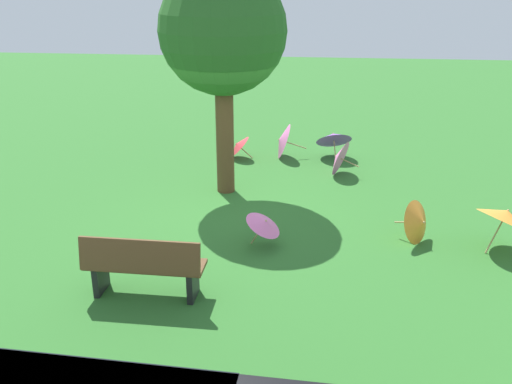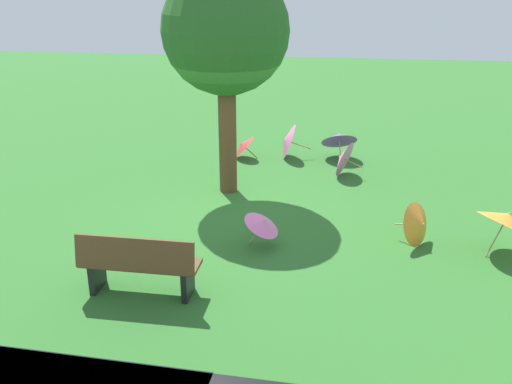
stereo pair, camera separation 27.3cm
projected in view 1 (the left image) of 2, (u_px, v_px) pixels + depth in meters
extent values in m
plane|color=#2D6B28|center=(228.00, 202.00, 10.76)|extent=(40.00, 40.00, 0.00)
cube|color=brown|center=(145.00, 264.00, 7.51)|extent=(1.61, 0.48, 0.05)
cube|color=brown|center=(139.00, 256.00, 7.25)|extent=(1.60, 0.14, 0.45)
cube|color=black|center=(101.00, 276.00, 7.67)|extent=(0.09, 0.41, 0.45)
cube|color=black|center=(193.00, 282.00, 7.52)|extent=(0.09, 0.41, 0.45)
cylinder|color=brown|center=(225.00, 133.00, 10.88)|extent=(0.35, 0.35, 2.40)
sphere|color=#286023|center=(223.00, 30.00, 10.19)|extent=(2.34, 2.34, 2.34)
cylinder|color=tan|center=(350.00, 163.00, 12.00)|extent=(0.40, 0.16, 0.15)
cone|color=pink|center=(338.00, 157.00, 12.07)|extent=(0.60, 0.86, 0.78)
sphere|color=tan|center=(335.00, 156.00, 12.09)|extent=(0.05, 0.05, 0.05)
cylinder|color=tan|center=(405.00, 222.00, 9.17)|extent=(0.31, 0.23, 0.13)
cone|color=orange|center=(420.00, 222.00, 8.99)|extent=(0.69, 0.78, 0.73)
sphere|color=tan|center=(424.00, 222.00, 8.94)|extent=(0.06, 0.06, 0.04)
cylinder|color=tan|center=(246.00, 152.00, 13.23)|extent=(0.31, 0.06, 0.29)
cone|color=#D8383F|center=(238.00, 145.00, 13.16)|extent=(0.57, 0.67, 0.53)
sphere|color=tan|center=(236.00, 144.00, 13.15)|extent=(0.05, 0.04, 0.05)
cylinder|color=tan|center=(335.00, 151.00, 13.11)|extent=(0.09, 0.31, 0.42)
cone|color=purple|center=(334.00, 137.00, 13.19)|extent=(0.99, 0.95, 0.63)
sphere|color=tan|center=(333.00, 134.00, 13.21)|extent=(0.05, 0.06, 0.05)
cylinder|color=tan|center=(295.00, 145.00, 13.22)|extent=(0.53, 0.08, 0.20)
cone|color=pink|center=(282.00, 140.00, 13.18)|extent=(0.48, 0.88, 0.84)
sphere|color=tan|center=(279.00, 140.00, 13.17)|extent=(0.05, 0.04, 0.05)
cylinder|color=tan|center=(494.00, 237.00, 8.74)|extent=(0.25, 0.16, 0.51)
cone|color=orange|center=(505.00, 216.00, 8.69)|extent=(1.17, 1.18, 0.56)
sphere|color=tan|center=(508.00, 210.00, 8.67)|extent=(0.06, 0.06, 0.05)
cylinder|color=tan|center=(257.00, 235.00, 8.99)|extent=(0.22, 0.08, 0.36)
cone|color=pink|center=(264.00, 223.00, 8.87)|extent=(0.71, 0.73, 0.38)
sphere|color=tan|center=(266.00, 221.00, 8.84)|extent=(0.06, 0.05, 0.05)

